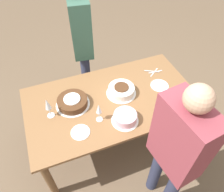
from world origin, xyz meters
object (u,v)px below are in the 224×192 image
cake_front_chocolate (73,102)px  person_watching (177,149)px  cake_back_decorated (125,118)px  cake_center_white (121,90)px  wine_glass_far (48,105)px  person_cutting (82,37)px  wine_glass_near (99,110)px

cake_front_chocolate → person_watching: bearing=123.5°
cake_front_chocolate → cake_back_decorated: cake_back_decorated is taller
cake_center_white → person_watching: bearing=95.1°
wine_glass_far → person_cutting: (-0.55, -0.82, 0.09)m
cake_front_chocolate → person_cutting: 0.85m
cake_back_decorated → wine_glass_far: wine_glass_far is taller
cake_center_white → cake_back_decorated: bearing=72.8°
cake_back_decorated → wine_glass_near: (0.21, -0.10, 0.10)m
person_cutting → person_watching: bearing=18.0°
cake_center_white → wine_glass_far: bearing=2.4°
cake_front_chocolate → person_watching: size_ratio=0.21×
cake_back_decorated → person_cutting: (0.07, -1.12, 0.20)m
person_watching → wine_glass_near: bearing=26.1°
cake_front_chocolate → cake_back_decorated: (-0.40, 0.36, 0.01)m
cake_center_white → wine_glass_near: wine_glass_near is taller
wine_glass_far → person_cutting: bearing=-124.1°
person_watching → cake_front_chocolate: bearing=26.6°
cake_center_white → wine_glass_far: wine_glass_far is taller
cake_center_white → cake_front_chocolate: 0.50m
cake_center_white → cake_back_decorated: cake_center_white is taller
wine_glass_near → cake_front_chocolate: bearing=-55.4°
wine_glass_far → cake_back_decorated: bearing=154.0°
person_watching → person_cutting: bearing=1.9°
person_cutting → wine_glass_far: bearing=-24.8°
wine_glass_near → person_watching: person_watching is taller
cake_back_decorated → person_watching: person_watching is taller
cake_back_decorated → wine_glass_far: (0.63, -0.30, 0.11)m
cake_center_white → wine_glass_near: size_ratio=1.45×
cake_center_white → person_cutting: person_cutting is taller
cake_center_white → wine_glass_near: 0.41m
cake_back_decorated → person_watching: size_ratio=0.16×
wine_glass_near → person_watching: 0.73m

